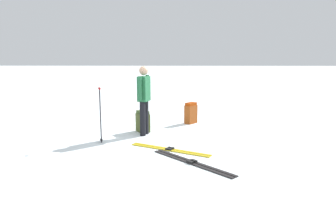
{
  "coord_description": "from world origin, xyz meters",
  "views": [
    {
      "loc": [
        7.3,
        0.12,
        2.04
      ],
      "look_at": [
        0.0,
        0.0,
        0.7
      ],
      "focal_mm": 34.68,
      "sensor_mm": 36.0,
      "label": 1
    }
  ],
  "objects_px": {
    "backpack_large_dark": "(191,113)",
    "ski_pair_far": "(170,150)",
    "skier_standing": "(144,97)",
    "ski_poles_planted_near": "(100,112)",
    "backpack_bright": "(143,121)",
    "ski_pair_near": "(192,162)"
  },
  "relations": [
    {
      "from": "ski_pair_near",
      "to": "ski_poles_planted_near",
      "type": "bearing_deg",
      "value": -124.65
    },
    {
      "from": "backpack_large_dark",
      "to": "ski_pair_near",
      "type": "bearing_deg",
      "value": -2.68
    },
    {
      "from": "skier_standing",
      "to": "backpack_large_dark",
      "type": "distance_m",
      "value": 1.93
    },
    {
      "from": "ski_pair_near",
      "to": "backpack_bright",
      "type": "bearing_deg",
      "value": -154.68
    },
    {
      "from": "backpack_bright",
      "to": "ski_pair_near",
      "type": "bearing_deg",
      "value": 25.32
    },
    {
      "from": "skier_standing",
      "to": "ski_pair_far",
      "type": "relative_size",
      "value": 1.0
    },
    {
      "from": "skier_standing",
      "to": "backpack_bright",
      "type": "distance_m",
      "value": 0.76
    },
    {
      "from": "backpack_bright",
      "to": "ski_poles_planted_near",
      "type": "bearing_deg",
      "value": -40.23
    },
    {
      "from": "ski_pair_far",
      "to": "backpack_bright",
      "type": "bearing_deg",
      "value": -155.93
    },
    {
      "from": "backpack_large_dark",
      "to": "ski_poles_planted_near",
      "type": "height_order",
      "value": "ski_poles_planted_near"
    },
    {
      "from": "ski_pair_near",
      "to": "ski_pair_far",
      "type": "distance_m",
      "value": 0.9
    },
    {
      "from": "skier_standing",
      "to": "backpack_large_dark",
      "type": "xyz_separation_m",
      "value": [
        -1.33,
        1.22,
        -0.66
      ]
    },
    {
      "from": "skier_standing",
      "to": "ski_pair_near",
      "type": "distance_m",
      "value": 2.52
    },
    {
      "from": "ski_pair_far",
      "to": "ski_poles_planted_near",
      "type": "relative_size",
      "value": 1.35
    },
    {
      "from": "skier_standing",
      "to": "ski_poles_planted_near",
      "type": "bearing_deg",
      "value": -52.84
    },
    {
      "from": "ski_poles_planted_near",
      "to": "backpack_bright",
      "type": "bearing_deg",
      "value": 139.77
    },
    {
      "from": "ski_pair_near",
      "to": "ski_pair_far",
      "type": "xyz_separation_m",
      "value": [
        -0.8,
        -0.42,
        0.0
      ]
    },
    {
      "from": "backpack_large_dark",
      "to": "ski_poles_planted_near",
      "type": "xyz_separation_m",
      "value": [
        2.03,
        -2.15,
        0.41
      ]
    },
    {
      "from": "backpack_large_dark",
      "to": "ski_pair_far",
      "type": "bearing_deg",
      "value": -12.48
    },
    {
      "from": "ski_pair_near",
      "to": "backpack_large_dark",
      "type": "xyz_separation_m",
      "value": [
        -3.41,
        0.16,
        0.28
      ]
    },
    {
      "from": "ski_pair_near",
      "to": "ski_pair_far",
      "type": "bearing_deg",
      "value": -152.24
    },
    {
      "from": "skier_standing",
      "to": "ski_poles_planted_near",
      "type": "xyz_separation_m",
      "value": [
        0.7,
        -0.92,
        -0.25
      ]
    }
  ]
}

